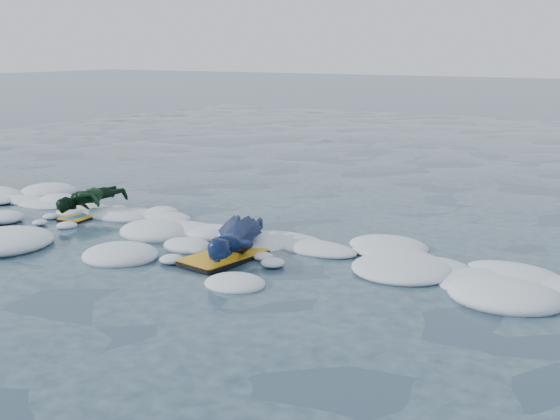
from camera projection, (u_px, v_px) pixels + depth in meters
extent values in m
plane|color=#1B3342|center=(216.00, 272.00, 8.46)|extent=(120.00, 120.00, 0.00)
cube|color=black|center=(224.00, 258.00, 8.88)|extent=(0.79, 1.21, 0.06)
cube|color=orange|center=(224.00, 255.00, 8.87)|extent=(0.76, 1.19, 0.02)
imported|color=navy|center=(235.00, 237.00, 9.04)|extent=(1.16, 1.80, 0.41)
cube|color=black|center=(83.00, 217.00, 11.08)|extent=(0.51, 0.82, 0.04)
cube|color=orange|center=(83.00, 215.00, 11.08)|extent=(0.49, 0.80, 0.01)
cube|color=blue|center=(83.00, 215.00, 11.07)|extent=(0.22, 0.75, 0.00)
imported|color=#0E3417|center=(92.00, 201.00, 11.20)|extent=(0.82, 1.26, 0.44)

